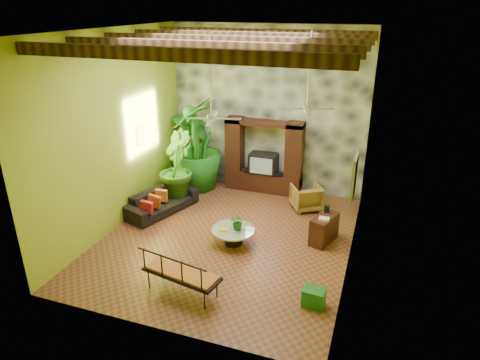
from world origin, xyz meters
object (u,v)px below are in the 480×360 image
at_px(coffee_table, 233,234).
at_px(sofa, 162,201).
at_px(ceiling_fan_back, 308,100).
at_px(entertainment_center, 264,162).
at_px(tall_plant_a, 194,145).
at_px(tall_plant_c, 196,144).
at_px(green_bin, 314,297).
at_px(ceiling_fan_front, 211,109).
at_px(tall_plant_b, 176,167).
at_px(side_console, 324,229).
at_px(wicker_armchair, 306,197).
at_px(iron_bench, 180,272).

bearing_deg(coffee_table, sofa, 158.66).
bearing_deg(ceiling_fan_back, entertainment_center, 129.57).
height_order(entertainment_center, tall_plant_a, tall_plant_a).
distance_m(tall_plant_c, green_bin, 6.59).
relative_size(ceiling_fan_front, green_bin, 4.34).
xyz_separation_m(tall_plant_b, side_console, (4.54, -0.93, -0.73)).
relative_size(tall_plant_a, green_bin, 5.86).
bearing_deg(sofa, ceiling_fan_front, -99.96).
bearing_deg(tall_plant_a, sofa, -88.33).
bearing_deg(sofa, coffee_table, -92.50).
distance_m(sofa, tall_plant_a, 2.57).
distance_m(entertainment_center, coffee_table, 3.45).
relative_size(wicker_armchair, tall_plant_c, 0.28).
xyz_separation_m(tall_plant_c, coffee_table, (2.29, -2.89, -1.19)).
height_order(tall_plant_a, green_bin, tall_plant_a).
bearing_deg(entertainment_center, green_bin, -63.42).
bearing_deg(ceiling_fan_front, entertainment_center, 86.76).
bearing_deg(sofa, iron_bench, -126.81).
bearing_deg(ceiling_fan_front, green_bin, -28.94).
height_order(tall_plant_a, tall_plant_c, tall_plant_c).
bearing_deg(ceiling_fan_front, iron_bench, -87.30).
bearing_deg(tall_plant_a, ceiling_fan_back, -26.16).
bearing_deg(iron_bench, ceiling_fan_back, 75.54).
bearing_deg(green_bin, wicker_armchair, 103.22).
bearing_deg(side_console, iron_bench, -110.09).
bearing_deg(wicker_armchair, green_bin, 72.06).
height_order(sofa, tall_plant_a, tall_plant_a).
distance_m(tall_plant_b, side_console, 4.69).
relative_size(entertainment_center, tall_plant_c, 0.83).
distance_m(wicker_armchair, tall_plant_a, 4.10).
relative_size(tall_plant_a, iron_bench, 1.46).
xyz_separation_m(sofa, iron_bench, (2.20, -3.21, 0.21)).
relative_size(wicker_armchair, tall_plant_b, 0.37).
bearing_deg(iron_bench, green_bin, 22.42).
bearing_deg(wicker_armchair, tall_plant_c, -37.09).
xyz_separation_m(tall_plant_a, tall_plant_b, (0.15, -1.61, -0.18)).
xyz_separation_m(iron_bench, side_console, (2.42, 3.07, -0.18)).
height_order(ceiling_fan_back, coffee_table, ceiling_fan_back).
bearing_deg(iron_bench, tall_plant_a, 122.49).
bearing_deg(coffee_table, side_console, 21.87).
height_order(ceiling_fan_front, ceiling_fan_back, same).
relative_size(wicker_armchair, tall_plant_a, 0.32).
bearing_deg(sofa, ceiling_fan_back, -64.64).
relative_size(coffee_table, green_bin, 2.49).
relative_size(ceiling_fan_back, coffee_table, 1.74).
xyz_separation_m(ceiling_fan_back, coffee_table, (-1.38, -1.43, -3.15)).
distance_m(entertainment_center, wicker_armchair, 1.86).
relative_size(coffee_table, iron_bench, 0.62).
height_order(ceiling_fan_front, iron_bench, ceiling_fan_front).
distance_m(tall_plant_a, tall_plant_b, 1.62).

